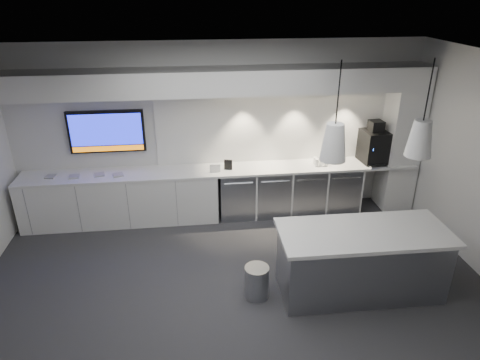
{
  "coord_description": "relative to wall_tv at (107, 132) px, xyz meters",
  "views": [
    {
      "loc": [
        -0.51,
        -4.6,
        3.78
      ],
      "look_at": [
        0.18,
        1.1,
        1.16
      ],
      "focal_mm": 32.0,
      "sensor_mm": 36.0,
      "label": 1
    }
  ],
  "objects": [
    {
      "name": "floor",
      "position": [
        1.9,
        -2.45,
        -1.56
      ],
      "size": [
        7.0,
        7.0,
        0.0
      ],
      "primitive_type": "plane",
      "color": "#2F2F31",
      "rests_on": "ground"
    },
    {
      "name": "ceiling",
      "position": [
        1.9,
        -2.45,
        1.44
      ],
      "size": [
        7.0,
        7.0,
        0.0
      ],
      "primitive_type": "plane",
      "rotation": [
        3.14,
        0.0,
        0.0
      ],
      "color": "black",
      "rests_on": "wall_back"
    },
    {
      "name": "wall_back",
      "position": [
        1.9,
        0.05,
        -0.06
      ],
      "size": [
        7.0,
        0.0,
        7.0
      ],
      "primitive_type": "plane",
      "rotation": [
        1.57,
        0.0,
        0.0
      ],
      "color": "silver",
      "rests_on": "floor"
    },
    {
      "name": "wall_front",
      "position": [
        1.9,
        -4.95,
        -0.06
      ],
      "size": [
        7.0,
        0.0,
        7.0
      ],
      "primitive_type": "plane",
      "rotation": [
        -1.57,
        0.0,
        0.0
      ],
      "color": "silver",
      "rests_on": "floor"
    },
    {
      "name": "back_counter",
      "position": [
        1.9,
        -0.27,
        -0.68
      ],
      "size": [
        6.8,
        0.65,
        0.04
      ],
      "primitive_type": "cube",
      "color": "white",
      "rests_on": "left_base_cabinets"
    },
    {
      "name": "left_base_cabinets",
      "position": [
        0.15,
        -0.27,
        -1.13
      ],
      "size": [
        3.3,
        0.63,
        0.86
      ],
      "primitive_type": "cube",
      "color": "white",
      "rests_on": "floor"
    },
    {
      "name": "fridge_unit_a",
      "position": [
        2.15,
        -0.27,
        -1.13
      ],
      "size": [
        0.6,
        0.61,
        0.85
      ],
      "primitive_type": "cube",
      "color": "#95989D",
      "rests_on": "floor"
    },
    {
      "name": "fridge_unit_b",
      "position": [
        2.78,
        -0.27,
        -1.13
      ],
      "size": [
        0.6,
        0.61,
        0.85
      ],
      "primitive_type": "cube",
      "color": "#95989D",
      "rests_on": "floor"
    },
    {
      "name": "fridge_unit_c",
      "position": [
        3.41,
        -0.27,
        -1.13
      ],
      "size": [
        0.6,
        0.61,
        0.85
      ],
      "primitive_type": "cube",
      "color": "#95989D",
      "rests_on": "floor"
    },
    {
      "name": "fridge_unit_d",
      "position": [
        4.04,
        -0.27,
        -1.13
      ],
      "size": [
        0.6,
        0.61,
        0.85
      ],
      "primitive_type": "cube",
      "color": "#95989D",
      "rests_on": "floor"
    },
    {
      "name": "backsplash",
      "position": [
        3.1,
        0.03,
        -0.01
      ],
      "size": [
        4.6,
        0.03,
        1.3
      ],
      "primitive_type": "cube",
      "color": "white",
      "rests_on": "wall_back"
    },
    {
      "name": "soffit",
      "position": [
        1.9,
        -0.25,
        0.84
      ],
      "size": [
        6.9,
        0.6,
        0.4
      ],
      "primitive_type": "cube",
      "color": "white",
      "rests_on": "wall_back"
    },
    {
      "name": "column",
      "position": [
        5.1,
        -0.25,
        -0.26
      ],
      "size": [
        0.55,
        0.55,
        2.6
      ],
      "primitive_type": "cube",
      "color": "white",
      "rests_on": "floor"
    },
    {
      "name": "wall_tv",
      "position": [
        0.0,
        0.0,
        0.0
      ],
      "size": [
        1.25,
        0.07,
        0.72
      ],
      "color": "black",
      "rests_on": "wall_back"
    },
    {
      "name": "island",
      "position": [
        3.53,
        -2.59,
        -1.09
      ],
      "size": [
        2.2,
        0.97,
        0.93
      ],
      "rotation": [
        0.0,
        0.0,
        -0.01
      ],
      "color": "#95989D",
      "rests_on": "floor"
    },
    {
      "name": "bin",
      "position": [
        2.16,
        -2.55,
        -1.33
      ],
      "size": [
        0.36,
        0.36,
        0.45
      ],
      "primitive_type": "cylinder",
      "rotation": [
        0.0,
        0.0,
        0.12
      ],
      "color": "#95989D",
      "rests_on": "floor"
    },
    {
      "name": "coffee_machine",
      "position": [
        4.6,
        -0.25,
        -0.35
      ],
      "size": [
        0.45,
        0.61,
        0.75
      ],
      "rotation": [
        0.0,
        0.0,
        0.08
      ],
      "color": "black",
      "rests_on": "back_counter"
    },
    {
      "name": "sign_black",
      "position": [
        2.0,
        -0.32,
        -0.57
      ],
      "size": [
        0.14,
        0.06,
        0.18
      ],
      "primitive_type": "cube",
      "rotation": [
        0.0,
        0.0,
        -0.28
      ],
      "color": "black",
      "rests_on": "back_counter"
    },
    {
      "name": "sign_white",
      "position": [
        1.77,
        -0.4,
        -0.59
      ],
      "size": [
        0.18,
        0.02,
        0.14
      ],
      "primitive_type": "cube",
      "rotation": [
        0.0,
        0.0,
        0.02
      ],
      "color": "white",
      "rests_on": "back_counter"
    },
    {
      "name": "cup_cluster",
      "position": [
        3.64,
        -0.32,
        -0.59
      ],
      "size": [
        0.25,
        0.16,
        0.14
      ],
      "primitive_type": null,
      "color": "white",
      "rests_on": "back_counter"
    },
    {
      "name": "tray_a",
      "position": [
        -0.93,
        -0.28,
        -0.65
      ],
      "size": [
        0.19,
        0.19,
        0.02
      ],
      "primitive_type": "cube",
      "rotation": [
        0.0,
        0.0,
        -0.17
      ],
      "color": "#9D9D9D",
      "rests_on": "back_counter"
    },
    {
      "name": "tray_b",
      "position": [
        -0.55,
        -0.33,
        -0.65
      ],
      "size": [
        0.18,
        0.18,
        0.02
      ],
      "primitive_type": "cube",
      "rotation": [
        0.0,
        0.0,
        0.13
      ],
      "color": "#9D9D9D",
      "rests_on": "back_counter"
    },
    {
      "name": "tray_c",
      "position": [
        -0.15,
        -0.29,
        -0.65
      ],
      "size": [
        0.19,
        0.19,
        0.02
      ],
      "primitive_type": "cube",
      "rotation": [
        0.0,
        0.0,
        0.23
      ],
      "color": "#9D9D9D",
      "rests_on": "back_counter"
    },
    {
      "name": "tray_d",
      "position": [
        0.16,
        -0.34,
        -0.65
      ],
      "size": [
        0.2,
        0.2,
        0.02
      ],
      "primitive_type": "cube",
      "rotation": [
        0.0,
        0.0,
        0.28
      ],
      "color": "#9D9D9D",
      "rests_on": "back_counter"
    },
    {
      "name": "pendant_left",
      "position": [
        3.01,
        -2.59,
        0.59
      ],
      "size": [
        0.31,
        0.31,
        1.14
      ],
      "color": "white",
      "rests_on": "ceiling"
    },
    {
      "name": "pendant_right",
      "position": [
        4.06,
        -2.59,
        0.59
      ],
      "size": [
        0.31,
        0.31,
        1.14
      ],
      "color": "white",
      "rests_on": "ceiling"
    }
  ]
}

